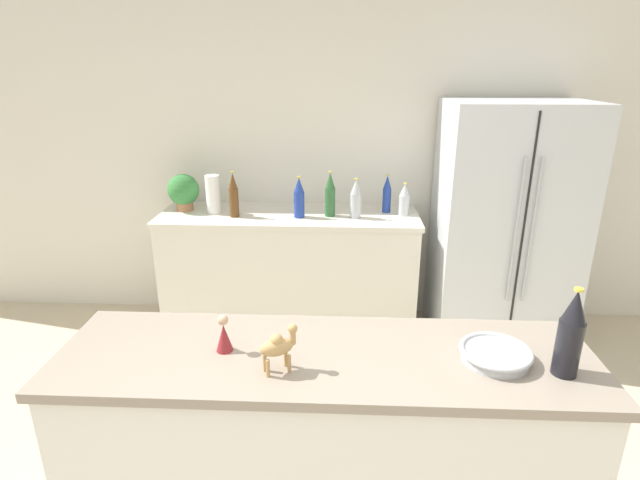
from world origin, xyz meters
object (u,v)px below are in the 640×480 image
Objects in this scene: back_bottle_1 at (330,195)px; wise_man_figurine_blue at (224,335)px; wine_bottle at (570,334)px; camel_figurine at (278,346)px; refrigerator at (505,227)px; back_bottle_5 at (299,198)px; back_bottle_4 at (234,195)px; back_bottle_2 at (404,200)px; potted_plant at (183,191)px; back_bottle_3 at (356,199)px; back_bottle_0 at (387,194)px; paper_towel_roll at (213,194)px; fruit_bowl at (495,354)px.

back_bottle_1 is 1.96m from wise_man_figurine_blue.
camel_figurine is at bearing -178.21° from wine_bottle.
refrigerator is 5.88× the size of back_bottle_5.
back_bottle_4 is 2.36× the size of wise_man_figurine_blue.
camel_figurine is (-0.92, -0.03, -0.05)m from wine_bottle.
back_bottle_4 is 2.01× the size of camel_figurine.
refrigerator reaches higher than back_bottle_2.
potted_plant is 1.97× the size of wise_man_figurine_blue.
wise_man_figurine_blue is (-0.20, 0.11, -0.03)m from camel_figurine.
wise_man_figurine_blue is (-0.31, -1.94, -0.01)m from back_bottle_1.
back_bottle_1 is at bearing 3.98° from back_bottle_4.
back_bottle_5 is at bearing 93.06° from camel_figurine.
camel_figurine reaches higher than wise_man_figurine_blue.
back_bottle_4 is (-1.21, -0.09, 0.04)m from back_bottle_2.
back_bottle_4 is at bearing 105.91° from camel_figurine.
back_bottle_2 is 2.19m from camel_figurine.
potted_plant is 1.09m from back_bottle_1.
back_bottle_3 is at bearing 107.69° from wine_bottle.
back_bottle_3 is (-0.35, -0.08, 0.02)m from back_bottle_2.
potted_plant is 1.50m from back_bottle_0.
back_bottle_1 is 2.01× the size of camel_figurine.
wine_bottle is (0.81, -2.02, 0.08)m from back_bottle_1.
refrigerator reaches higher than back_bottle_4.
refrigerator is at bearing 56.37° from camel_figurine.
paper_towel_roll reaches higher than camel_figurine.
paper_towel_roll is 1.15× the size of fruit_bowl.
paper_towel_roll is 0.19m from back_bottle_4.
back_bottle_5 is 1.22× the size of fruit_bowl.
wine_bottle is 1.88× the size of camel_figurine.
back_bottle_2 is 2.09m from wine_bottle.
camel_figurine is (-1.35, -2.03, 0.24)m from refrigerator.
back_bottle_5 is at bearing 117.50° from wine_bottle.
fruit_bowl is at bearing -84.48° from back_bottle_0.
back_bottle_1 is 2.35× the size of wise_man_figurine_blue.
back_bottle_1 is at bearing -5.08° from potted_plant.
potted_plant is 0.96× the size of back_bottle_3.
wine_bottle is (-0.43, -2.00, 0.29)m from refrigerator.
back_bottle_0 is 1.19× the size of back_bottle_2.
back_bottle_0 is 2.04× the size of wise_man_figurine_blue.
wise_man_figurine_blue is at bearing 178.80° from fruit_bowl.
potted_plant reaches higher than camel_figurine.
paper_towel_roll is at bearing 178.63° from refrigerator.
refrigerator is at bearing 0.92° from back_bottle_5.
fruit_bowl is (-0.63, -1.94, 0.17)m from refrigerator.
camel_figurine is 0.24m from wise_man_figurine_blue.
fruit_bowl is (1.70, -2.05, -0.04)m from potted_plant.
refrigerator is 1.47m from back_bottle_5.
wise_man_figurine_blue is (-0.73, -2.06, 0.01)m from back_bottle_0.
camel_figurine is at bearing -106.98° from back_bottle_2.
back_bottle_1 is 2.18m from wine_bottle.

